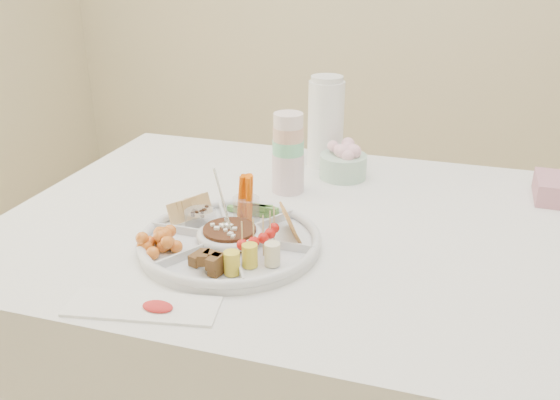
% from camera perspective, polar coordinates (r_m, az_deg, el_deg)
% --- Properties ---
extents(dining_table, '(1.52, 1.02, 0.76)m').
position_cam_1_polar(dining_table, '(1.57, 4.42, -14.91)').
color(dining_table, white).
rests_on(dining_table, floor).
extents(party_tray, '(0.38, 0.38, 0.04)m').
position_cam_1_polar(party_tray, '(1.25, -4.86, -3.67)').
color(party_tray, silver).
rests_on(party_tray, dining_table).
extents(bean_dip, '(0.11, 0.11, 0.04)m').
position_cam_1_polar(bean_dip, '(1.25, -4.87, -3.37)').
color(bean_dip, black).
rests_on(bean_dip, party_tray).
extents(tortillas, '(0.11, 0.11, 0.06)m').
position_cam_1_polar(tortillas, '(1.27, 0.95, -2.24)').
color(tortillas, olive).
rests_on(tortillas, party_tray).
extents(carrot_cucumber, '(0.12, 0.12, 0.11)m').
position_cam_1_polar(carrot_cucumber, '(1.35, -2.84, 0.31)').
color(carrot_cucumber, '#E85800').
rests_on(carrot_cucumber, party_tray).
extents(pita_raisins, '(0.10, 0.10, 0.05)m').
position_cam_1_polar(pita_raisins, '(1.34, -8.30, -0.95)').
color(pita_raisins, tan).
rests_on(pita_raisins, party_tray).
extents(cherries, '(0.12, 0.12, 0.05)m').
position_cam_1_polar(cherries, '(1.24, -10.84, -3.65)').
color(cherries, '#E89441').
rests_on(cherries, party_tray).
extents(granola_chunks, '(0.09, 0.09, 0.04)m').
position_cam_1_polar(granola_chunks, '(1.14, -7.34, -5.89)').
color(granola_chunks, brown).
rests_on(granola_chunks, party_tray).
extents(banana_tomato, '(0.10, 0.10, 0.08)m').
position_cam_1_polar(banana_tomato, '(1.15, -0.92, -4.26)').
color(banana_tomato, '#FFE068').
rests_on(banana_tomato, party_tray).
extents(cup_stack, '(0.10, 0.10, 0.23)m').
position_cam_1_polar(cup_stack, '(1.51, 0.79, 4.94)').
color(cup_stack, beige).
rests_on(cup_stack, dining_table).
extents(thermos, '(0.13, 0.13, 0.26)m').
position_cam_1_polar(thermos, '(1.69, 4.43, 7.61)').
color(thermos, white).
rests_on(thermos, dining_table).
extents(flower_bowl, '(0.15, 0.15, 0.10)m').
position_cam_1_polar(flower_bowl, '(1.63, 6.12, 3.78)').
color(flower_bowl, '#A3C3B4').
rests_on(flower_bowl, dining_table).
extents(placemat, '(0.28, 0.14, 0.01)m').
position_cam_1_polar(placemat, '(1.09, -13.07, -9.96)').
color(placemat, white).
rests_on(placemat, dining_table).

